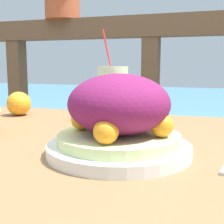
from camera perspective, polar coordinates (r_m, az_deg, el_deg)
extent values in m
cube|color=olive|center=(0.67, -6.98, -7.02)|extent=(0.96, 0.81, 0.04)
cube|color=olive|center=(1.28, -17.36, -16.64)|extent=(0.06, 0.06, 0.68)
cube|color=brown|center=(1.38, 7.25, 15.30)|extent=(2.80, 0.08, 0.09)
cube|color=brown|center=(1.70, -16.40, -4.67)|extent=(0.07, 0.07, 1.00)
cube|color=brown|center=(1.42, 6.83, -6.95)|extent=(0.07, 0.07, 1.00)
cube|color=teal|center=(3.91, 14.51, -1.14)|extent=(12.00, 4.00, 0.45)
cylinder|color=silver|center=(0.56, 1.26, -6.77)|extent=(0.26, 0.26, 0.02)
cylinder|color=#C6DB8E|center=(0.56, 1.27, -4.89)|extent=(0.22, 0.22, 0.02)
ellipsoid|color=#72194C|center=(0.55, 1.29, 1.47)|extent=(0.18, 0.18, 0.11)
sphere|color=orange|center=(0.53, 9.10, -2.49)|extent=(0.04, 0.04, 0.04)
sphere|color=orange|center=(0.63, 1.67, -0.65)|extent=(0.04, 0.04, 0.04)
sphere|color=orange|center=(0.59, -5.60, -1.36)|extent=(0.04, 0.04, 0.04)
sphere|color=orange|center=(0.48, -1.12, -3.62)|extent=(0.04, 0.04, 0.04)
cylinder|color=beige|center=(0.88, -0.11, 3.35)|extent=(0.09, 0.09, 0.15)
cylinder|color=red|center=(0.87, -0.28, 7.82)|extent=(0.05, 0.01, 0.22)
cylinder|color=#A34C2D|center=(1.54, -9.05, 18.35)|extent=(0.16, 0.16, 0.11)
sphere|color=orange|center=(1.02, -16.67, 1.49)|extent=(0.07, 0.07, 0.07)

